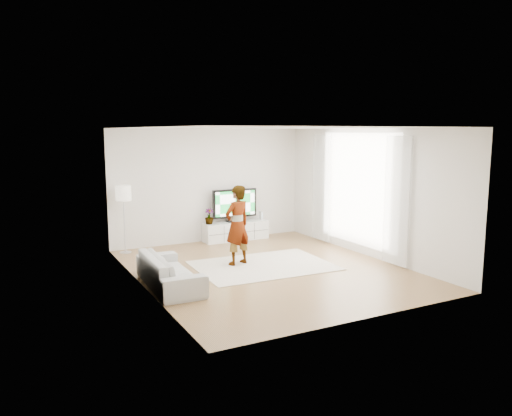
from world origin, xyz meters
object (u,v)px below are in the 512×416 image
rug (263,266)px  sofa (170,271)px  floor_lamp (123,196)px  television (235,204)px  media_console (235,231)px  player (237,225)px

rug → sofa: (-2.12, -0.42, 0.28)m
rug → floor_lamp: 3.56m
rug → television: bearing=77.7°
media_console → player: size_ratio=1.02×
rug → player: player is taller
media_console → floor_lamp: 2.99m
player → floor_lamp: (-1.81, 2.11, 0.47)m
media_console → sofa: bearing=-132.4°
media_console → player: player is taller
floor_lamp → sofa: bearing=-87.5°
television → floor_lamp: size_ratio=0.77×
player → sofa: (-1.69, -0.75, -0.55)m
floor_lamp → media_console: bearing=1.3°
rug → floor_lamp: size_ratio=1.78×
sofa → media_console: bearing=-40.5°
sofa → floor_lamp: 3.03m
media_console → rug: bearing=-102.4°
player → floor_lamp: 2.82m
media_console → sofa: size_ratio=0.86×
rug → player: bearing=142.5°
television → sofa: size_ratio=0.60×
player → sofa: player is taller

